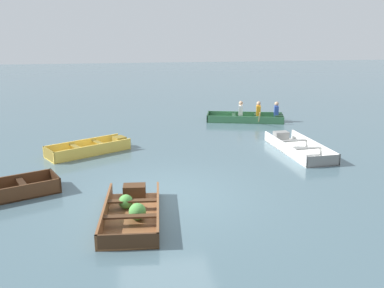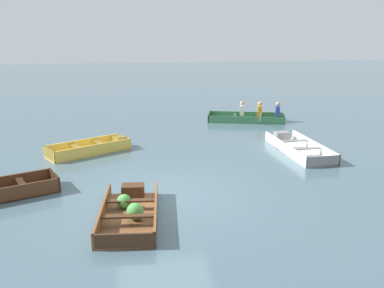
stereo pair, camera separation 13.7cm
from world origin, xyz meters
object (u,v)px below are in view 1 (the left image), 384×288
at_px(skiff_dark_varnish_mid_moored, 2,192).
at_px(rowboat_green_with_crew, 250,117).
at_px(skiff_yellow_far_moored, 92,149).
at_px(dinghy_wooden_brown_foreground, 132,211).
at_px(skiff_white_near_moored, 297,147).

bearing_deg(skiff_dark_varnish_mid_moored, rowboat_green_with_crew, 41.51).
relative_size(skiff_dark_varnish_mid_moored, skiff_yellow_far_moored, 0.93).
xyz_separation_m(dinghy_wooden_brown_foreground, skiff_white_near_moored, (5.61, 4.32, -0.02)).
relative_size(skiff_yellow_far_moored, rowboat_green_with_crew, 0.80).
relative_size(skiff_white_near_moored, skiff_yellow_far_moored, 1.19).
bearing_deg(skiff_white_near_moored, dinghy_wooden_brown_foreground, -142.38).
height_order(skiff_white_near_moored, rowboat_green_with_crew, rowboat_green_with_crew).
height_order(skiff_yellow_far_moored, rowboat_green_with_crew, rowboat_green_with_crew).
xyz_separation_m(skiff_dark_varnish_mid_moored, rowboat_green_with_crew, (8.52, 7.54, 0.05)).
bearing_deg(dinghy_wooden_brown_foreground, skiff_white_near_moored, 37.62).
xyz_separation_m(dinghy_wooden_brown_foreground, skiff_yellow_far_moored, (-1.20, 5.20, 0.00)).
bearing_deg(dinghy_wooden_brown_foreground, rowboat_green_with_crew, 59.34).
xyz_separation_m(dinghy_wooden_brown_foreground, skiff_dark_varnish_mid_moored, (-3.13, 1.56, 0.01)).
relative_size(dinghy_wooden_brown_foreground, rowboat_green_with_crew, 0.81).
bearing_deg(skiff_dark_varnish_mid_moored, skiff_yellow_far_moored, 62.19).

